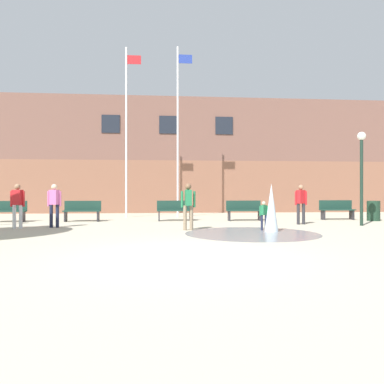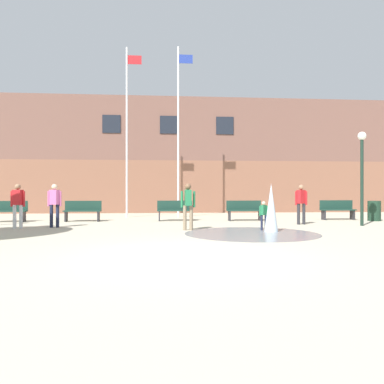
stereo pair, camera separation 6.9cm
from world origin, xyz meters
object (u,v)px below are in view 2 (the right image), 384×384
park_bench_under_right_flagpole (244,210)px  flagpole_right (179,127)px  adult_in_red (301,201)px  lamp_post_right_lane (362,164)px  child_in_fountain (264,213)px  flagpole_left (127,127)px  adult_near_bench (188,203)px  adult_watching (18,202)px  trash_can (374,211)px  park_bench_far_right (337,209)px  teen_by_trashcan (54,202)px  park_bench_far_left (8,211)px  park_bench_left_of_flagpoles (83,211)px  park_bench_center (175,210)px

park_bench_under_right_flagpole → flagpole_right: flagpole_right is taller
adult_in_red → lamp_post_right_lane: 2.68m
child_in_fountain → flagpole_left: flagpole_left is taller
adult_near_bench → adult_watching: (-6.01, 1.09, 0.00)m
trash_can → park_bench_far_right: bearing=148.1°
teen_by_trashcan → adult_watching: bearing=-140.1°
park_bench_far_left → park_bench_left_of_flagpoles: (3.18, 0.05, 0.00)m
park_bench_far_right → flagpole_left: (-9.99, 2.41, 4.13)m
park_bench_far_right → adult_near_bench: adult_near_bench is taller
park_bench_far_left → flagpole_right: (7.55, 2.53, 4.19)m
trash_can → park_bench_left_of_flagpoles: bearing=176.7°
park_bench_left_of_flagpoles → park_bench_center: 4.08m
flagpole_left → park_bench_under_right_flagpole: bearing=-25.7°
park_bench_left_of_flagpoles → flagpole_right: size_ratio=0.18×
adult_near_bench → adult_watching: 6.10m
park_bench_left_of_flagpoles → flagpole_right: flagpole_right is taller
lamp_post_right_lane → trash_can: bearing=51.1°
adult_in_red → flagpole_left: (-7.33, 4.79, 3.67)m
park_bench_far_right → lamp_post_right_lane: (-0.54, -3.12, 1.91)m
adult_in_red → child_in_fountain: 3.00m
park_bench_under_right_flagpole → adult_near_bench: (-2.84, -4.02, 0.45)m
park_bench_far_left → trash_can: (16.22, -0.70, -0.03)m
adult_near_bench → park_bench_center: bearing=-179.7°
park_bench_far_right → park_bench_left_of_flagpoles: bearing=-179.7°
park_bench_left_of_flagpoles → child_in_fountain: size_ratio=1.62×
flagpole_left → lamp_post_right_lane: (9.45, -5.54, -2.22)m
teen_by_trashcan → flagpole_right: 8.07m
park_bench_far_left → park_bench_left_of_flagpoles: 3.18m
park_bench_left_of_flagpoles → adult_watching: (-1.62, -3.10, 0.45)m
park_bench_center → teen_by_trashcan: size_ratio=1.01×
park_bench_far_right → flagpole_left: bearing=166.4°
teen_by_trashcan → adult_watching: size_ratio=1.00×
park_bench_under_right_flagpole → adult_watching: bearing=-161.7°
child_in_fountain → flagpole_right: bearing=72.0°
adult_watching → trash_can: (14.66, 2.35, -0.48)m
park_bench_center → teen_by_trashcan: bearing=-147.6°
park_bench_left_of_flagpoles → adult_near_bench: (4.38, -4.19, 0.45)m
adult_watching → flagpole_left: 7.48m
park_bench_left_of_flagpoles → trash_can: bearing=-3.3°
park_bench_far_right → trash_can: 1.55m
flagpole_left → child_in_fountain: bearing=-52.9°
park_bench_far_left → lamp_post_right_lane: size_ratio=0.44×
park_bench_far_right → adult_near_bench: size_ratio=1.01×
park_bench_left_of_flagpoles → trash_can: size_ratio=1.78×
park_bench_center → child_in_fountain: bearing=-57.3°
trash_can → teen_by_trashcan: bearing=-171.3°
park_bench_under_right_flagpole → park_bench_far_right: same height
flagpole_right → child_in_fountain: bearing=-69.5°
adult_in_red → trash_can: size_ratio=1.77×
adult_in_red → adult_near_bench: size_ratio=1.00×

